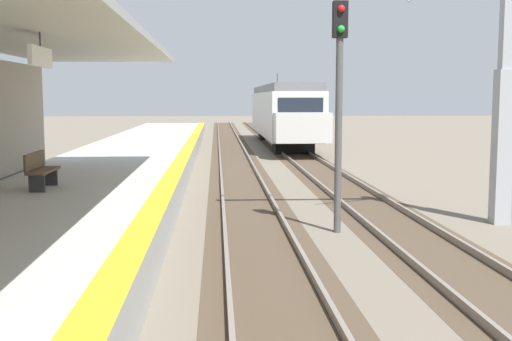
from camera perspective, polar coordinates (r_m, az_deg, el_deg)
name	(u,v)px	position (r m, az deg, el deg)	size (l,w,h in m)	color
station_platform	(78,202)	(16.93, -15.43, -2.72)	(5.00, 80.00, 0.91)	#B7B5AD
track_pair_nearest_platform	(245,193)	(20.59, -0.98, -2.02)	(2.34, 120.00, 0.16)	#4C3D2D
track_pair_middle	(350,192)	(21.02, 8.32, -1.91)	(2.34, 120.00, 0.16)	#4C3D2D
approaching_train	(283,112)	(41.70, 2.41, 5.19)	(2.93, 19.60, 4.76)	silver
rail_signal_post	(339,92)	(14.70, 7.35, 6.85)	(0.32, 0.34, 5.20)	#4C4C4C
catenary_pylon_far_side	(493,76)	(16.62, 20.18, 7.86)	(5.00, 0.40, 7.50)	#9EA3A8
platform_bench	(40,169)	(16.29, -18.51, 0.11)	(0.45, 1.60, 0.88)	brown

